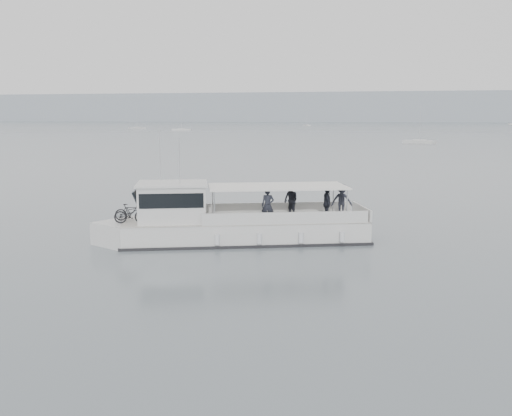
# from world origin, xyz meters

# --- Properties ---
(ground) EXTENTS (1400.00, 1400.00, 0.00)m
(ground) POSITION_xyz_m (0.00, 0.00, 0.00)
(ground) COLOR #565F66
(ground) RESTS_ON ground
(headland) EXTENTS (1400.00, 90.00, 28.00)m
(headland) POSITION_xyz_m (0.00, 560.00, 14.00)
(headland) COLOR #939EA8
(headland) RESTS_ON ground
(tour_boat) EXTENTS (12.72, 6.55, 5.40)m
(tour_boat) POSITION_xyz_m (-6.39, 0.67, 0.89)
(tour_boat) COLOR silver
(tour_boat) RESTS_ON ground
(moored_fleet) EXTENTS (323.06, 371.84, 9.34)m
(moored_fleet) POSITION_xyz_m (16.38, 186.73, 0.36)
(moored_fleet) COLOR silver
(moored_fleet) RESTS_ON ground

